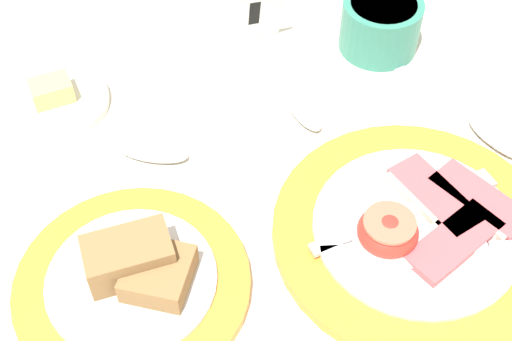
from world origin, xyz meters
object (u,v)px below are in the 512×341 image
object	(u,v)px
teaspoon_near_cup	(477,123)
bread_plate	(134,275)
number_card	(251,8)
teaspoon_by_saucer	(180,156)
teaspoon_stray	(294,91)
breakfast_plate	(417,234)
butter_dish	(54,100)
sugar_cup	(381,24)

from	to	relation	value
teaspoon_near_cup	bread_plate	bearing A→B (deg)	-98.06
number_card	teaspoon_by_saucer	world-z (taller)	number_card
teaspoon_by_saucer	teaspoon_stray	world-z (taller)	same
bread_plate	teaspoon_near_cup	size ratio (longest dim) A/B	1.07
breakfast_plate	butter_dish	world-z (taller)	breakfast_plate
sugar_cup	teaspoon_stray	distance (m)	0.13
bread_plate	sugar_cup	size ratio (longest dim) A/B	2.27
butter_dish	number_card	xyz separation A→B (m)	(0.22, 0.07, 0.03)
teaspoon_stray	sugar_cup	bearing A→B (deg)	104.46
breakfast_plate	teaspoon_near_cup	bearing A→B (deg)	47.76
number_card	teaspoon_near_cup	size ratio (longest dim) A/B	0.40
butter_dish	breakfast_plate	bearing A→B (deg)	-38.01
bread_plate	breakfast_plate	bearing A→B (deg)	-1.92
sugar_cup	butter_dish	xyz separation A→B (m)	(-0.35, -0.02, -0.02)
breakfast_plate	teaspoon_near_cup	distance (m)	0.16
breakfast_plate	number_card	xyz separation A→B (m)	(-0.08, 0.30, 0.03)
breakfast_plate	butter_dish	size ratio (longest dim) A/B	2.27
teaspoon_near_cup	teaspoon_stray	bearing A→B (deg)	-141.74
sugar_cup	teaspoon_by_saucer	bearing A→B (deg)	-153.19
number_card	teaspoon_stray	size ratio (longest dim) A/B	0.38
teaspoon_by_saucer	teaspoon_stray	bearing A→B (deg)	-129.58
bread_plate	teaspoon_stray	world-z (taller)	bread_plate
breakfast_plate	teaspoon_by_saucer	distance (m)	0.23
teaspoon_by_saucer	number_card	bearing A→B (deg)	-98.41
teaspoon_by_saucer	teaspoon_stray	xyz separation A→B (m)	(0.13, 0.06, 0.00)
sugar_cup	number_card	bearing A→B (deg)	160.29
teaspoon_near_cup	teaspoon_stray	xyz separation A→B (m)	(-0.17, 0.08, 0.00)
breakfast_plate	teaspoon_near_cup	world-z (taller)	breakfast_plate
number_card	teaspoon_stray	xyz separation A→B (m)	(0.02, -0.10, -0.03)
bread_plate	teaspoon_by_saucer	distance (m)	0.14
sugar_cup	number_card	xyz separation A→B (m)	(-0.13, 0.05, 0.01)
butter_dish	teaspoon_stray	bearing A→B (deg)	-8.35
breakfast_plate	teaspoon_by_saucer	bearing A→B (deg)	144.08
butter_dish	teaspoon_near_cup	xyz separation A→B (m)	(0.41, -0.12, -0.00)
sugar_cup	teaspoon_near_cup	world-z (taller)	sugar_cup
sugar_cup	teaspoon_by_saucer	world-z (taller)	sugar_cup
sugar_cup	teaspoon_by_saucer	size ratio (longest dim) A/B	0.47
number_card	teaspoon_stray	bearing A→B (deg)	-79.42
teaspoon_stray	butter_dish	bearing A→B (deg)	-110.75
breakfast_plate	bread_plate	xyz separation A→B (m)	(-0.24, 0.01, 0.00)
number_card	teaspoon_stray	distance (m)	0.11
teaspoon_near_cup	butter_dish	bearing A→B (deg)	-131.54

